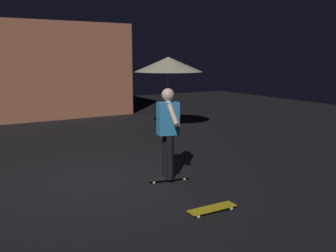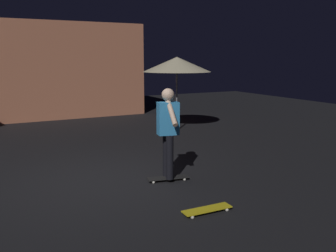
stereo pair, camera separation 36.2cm
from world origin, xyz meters
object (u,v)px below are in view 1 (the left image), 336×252
(skateboard_ridden, at_px, (168,178))
(patio_umbrella, at_px, (168,64))
(skater, at_px, (168,127))
(skateboard_spare, at_px, (212,209))

(skateboard_ridden, bearing_deg, patio_umbrella, 59.27)
(skater, bearing_deg, skateboard_spare, -95.87)
(skateboard_spare, bearing_deg, skateboard_ridden, 84.13)
(patio_umbrella, xyz_separation_m, skateboard_ridden, (-2.47, -4.15, -2.02))
(patio_umbrella, distance_m, skateboard_spare, 6.61)
(skateboard_ridden, height_order, skater, skater)
(skateboard_spare, bearing_deg, patio_umbrella, 65.33)
(skateboard_spare, height_order, skater, skater)
(skateboard_spare, distance_m, skater, 1.86)
(skateboard_spare, relative_size, skater, 0.47)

